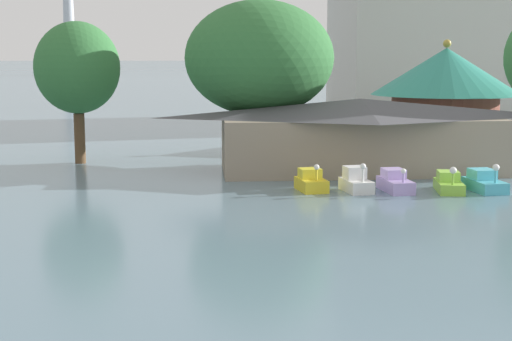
% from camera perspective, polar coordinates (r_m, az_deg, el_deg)
% --- Properties ---
extents(pedal_boat_yellow, '(1.78, 2.52, 1.68)m').
position_cam_1_polar(pedal_boat_yellow, '(43.43, 4.20, -0.87)').
color(pedal_boat_yellow, yellow).
rests_on(pedal_boat_yellow, ground).
extents(pedal_boat_white, '(1.71, 2.60, 1.77)m').
position_cam_1_polar(pedal_boat_white, '(43.44, 7.60, -0.85)').
color(pedal_boat_white, white).
rests_on(pedal_boat_white, ground).
extents(pedal_boat_lavender, '(1.64, 3.06, 1.51)m').
position_cam_1_polar(pedal_boat_lavender, '(43.90, 10.51, -0.90)').
color(pedal_boat_lavender, '#B299D8').
rests_on(pedal_boat_lavender, ground).
extents(pedal_boat_lime, '(1.84, 3.15, 1.62)m').
position_cam_1_polar(pedal_boat_lime, '(44.47, 14.43, -0.96)').
color(pedal_boat_lime, '#8CCC3F').
rests_on(pedal_boat_lime, ground).
extents(pedal_boat_cyan, '(1.85, 3.12, 1.75)m').
position_cam_1_polar(pedal_boat_cyan, '(45.18, 16.94, -0.87)').
color(pedal_boat_cyan, '#4CB7CC').
rests_on(pedal_boat_cyan, ground).
extents(boathouse, '(19.79, 8.37, 4.89)m').
position_cam_1_polar(boathouse, '(50.82, 7.89, 2.80)').
color(boathouse, gray).
rests_on(boathouse, ground).
extents(green_roof_pavilion, '(12.74, 12.74, 9.07)m').
position_cam_1_polar(green_roof_pavilion, '(66.65, 14.18, 6.03)').
color(green_roof_pavilion, brown).
rests_on(green_roof_pavilion, ground).
extents(shoreline_tree_tall_left, '(6.05, 6.05, 10.14)m').
position_cam_1_polar(shoreline_tree_tall_left, '(55.34, -13.42, 7.57)').
color(shoreline_tree_tall_left, brown).
rests_on(shoreline_tree_tall_left, ground).
extents(shoreline_tree_mid, '(10.45, 10.45, 11.58)m').
position_cam_1_polar(shoreline_tree_mid, '(53.07, 0.25, 8.53)').
color(shoreline_tree_mid, brown).
rests_on(shoreline_tree_mid, ground).
extents(background_building_block, '(33.50, 19.72, 24.48)m').
position_cam_1_polar(background_building_block, '(96.27, 16.28, 11.11)').
color(background_building_block, beige).
rests_on(background_building_block, ground).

